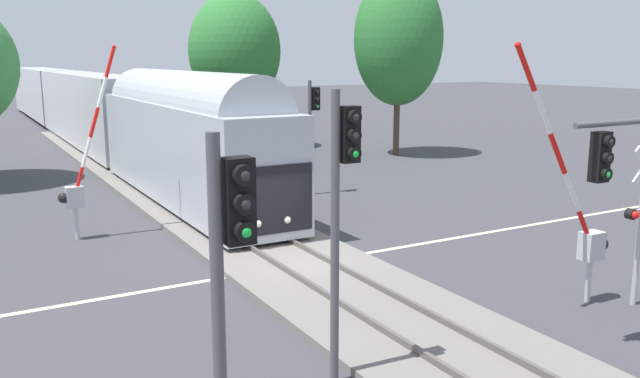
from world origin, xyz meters
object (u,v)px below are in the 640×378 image
object	(u,v)px
traffic_signal_median	(342,191)
maple_right_background	(398,39)
elm_centre_background	(235,51)
commuter_train	(85,105)
traffic_signal_far_side	(313,119)
crossing_gate_far	(78,179)
traffic_signal_near_left	(229,280)
crossing_gate_near	(584,223)

from	to	relation	value
traffic_signal_median	maple_right_background	distance (m)	29.89
elm_centre_background	commuter_train	bearing A→B (deg)	137.20
traffic_signal_far_side	elm_centre_background	bearing A→B (deg)	79.72
elm_centre_background	traffic_signal_median	bearing A→B (deg)	-109.01
crossing_gate_far	traffic_signal_median	distance (m)	13.16
traffic_signal_near_left	traffic_signal_far_side	distance (m)	21.58
maple_right_background	crossing_gate_far	bearing A→B (deg)	-152.83
crossing_gate_far	traffic_signal_near_left	size ratio (longest dim) A/B	1.23
crossing_gate_far	traffic_signal_far_side	size ratio (longest dim) A/B	1.27
traffic_signal_far_side	elm_centre_background	size ratio (longest dim) A/B	0.50
crossing_gate_near	crossing_gate_far	xyz separation A→B (m)	(-9.58, 12.32, -0.03)
crossing_gate_near	traffic_signal_far_side	world-z (taller)	crossing_gate_near
traffic_signal_far_side	traffic_signal_median	bearing A→B (deg)	-117.11
traffic_signal_near_left	crossing_gate_near	bearing A→B (deg)	18.48
crossing_gate_near	traffic_signal_near_left	xyz separation A→B (m)	(-10.50, -3.51, 1.43)
traffic_signal_median	traffic_signal_far_side	world-z (taller)	traffic_signal_median
crossing_gate_near	traffic_signal_far_side	distance (m)	14.99
elm_centre_background	maple_right_background	world-z (taller)	maple_right_background
crossing_gate_near	traffic_signal_median	size ratio (longest dim) A/B	1.16
traffic_signal_median	commuter_train	bearing A→B (deg)	86.37
crossing_gate_near	crossing_gate_far	bearing A→B (deg)	127.86
crossing_gate_near	elm_centre_background	distance (m)	31.25
elm_centre_background	crossing_gate_far	bearing A→B (deg)	-125.62
commuter_train	traffic_signal_far_side	world-z (taller)	commuter_train
traffic_signal_near_left	traffic_signal_median	world-z (taller)	traffic_signal_median
elm_centre_background	crossing_gate_near	bearing A→B (deg)	-96.70
crossing_gate_far	crossing_gate_near	bearing A→B (deg)	-52.14
commuter_train	elm_centre_background	distance (m)	11.90
crossing_gate_near	elm_centre_background	xyz separation A→B (m)	(3.61, 30.73, 4.38)
crossing_gate_far	traffic_signal_median	world-z (taller)	crossing_gate_far
crossing_gate_far	traffic_signal_near_left	distance (m)	15.92
commuter_train	traffic_signal_median	world-z (taller)	commuter_train
traffic_signal_near_left	traffic_signal_median	bearing A→B (deg)	41.90
traffic_signal_near_left	traffic_signal_median	xyz separation A→B (m)	(3.34, 3.00, 0.17)
crossing_gate_near	traffic_signal_near_left	world-z (taller)	crossing_gate_near
commuter_train	traffic_signal_median	distance (m)	39.01
traffic_signal_near_left	elm_centre_background	bearing A→B (deg)	67.61
commuter_train	traffic_signal_near_left	size ratio (longest dim) A/B	12.58
traffic_signal_median	elm_centre_background	world-z (taller)	elm_centre_background
crossing_gate_near	traffic_signal_far_side	bearing A→B (deg)	87.15
commuter_train	elm_centre_background	xyz separation A→B (m)	(8.30, -7.68, 3.71)
crossing_gate_near	elm_centre_background	bearing A→B (deg)	83.30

